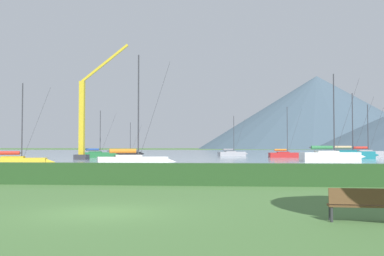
{
  "coord_description": "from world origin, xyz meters",
  "views": [
    {
      "loc": [
        4.34,
        -14.63,
        2.11
      ],
      "look_at": [
        -1.4,
        45.29,
        4.45
      ],
      "focal_mm": 44.08,
      "sensor_mm": 36.0,
      "label": 1
    }
  ],
  "objects": [
    {
      "name": "sailboat_slip_9",
      "position": [
        -5.89,
        31.28,
        0.67
      ],
      "size": [
        7.96,
        4.43,
        11.26
      ],
      "rotation": [
        0.0,
        0.0,
        0.33
      ],
      "color": "white",
      "rests_on": "harbor_water"
    },
    {
      "name": "sailboat_slip_12",
      "position": [
        28.92,
        78.47,
        0.72
      ],
      "size": [
        8.84,
        4.97,
        10.17
      ],
      "rotation": [
        0.0,
        0.0,
        0.34
      ],
      "color": "#9E9EA3",
      "rests_on": "harbor_water"
    },
    {
      "name": "distant_hill_east_ridge",
      "position": [
        73.16,
        399.35,
        31.49
      ],
      "size": [
        205.92,
        205.92,
        62.98
      ],
      "primitive_type": "cone",
      "color": "#425666",
      "rests_on": "ground_plane"
    },
    {
      "name": "ground_plane",
      "position": [
        0.0,
        0.0,
        0.0
      ],
      "size": [
        1000.0,
        1000.0,
        0.0
      ],
      "primitive_type": "plane",
      "color": "#477038"
    },
    {
      "name": "dock_crane",
      "position": [
        -19.94,
        58.32,
        5.87
      ],
      "size": [
        8.5,
        2.0,
        18.39
      ],
      "color": "#333338",
      "rests_on": "ground_plane"
    },
    {
      "name": "sailboat_slip_3",
      "position": [
        13.36,
        75.16,
        0.57
      ],
      "size": [
        6.9,
        2.74,
        9.6
      ],
      "rotation": [
        0.0,
        0.0,
        0.13
      ],
      "color": "red",
      "rests_on": "harbor_water"
    },
    {
      "name": "park_bench_near_path",
      "position": [
        7.77,
        -1.08,
        0.53
      ],
      "size": [
        1.81,
        0.57,
        0.95
      ],
      "rotation": [
        0.0,
        0.0,
        -0.06
      ],
      "color": "brown",
      "rests_on": "ground_plane"
    },
    {
      "name": "hedge_line",
      "position": [
        0.0,
        11.0,
        0.59
      ],
      "size": [
        80.0,
        1.2,
        1.18
      ],
      "primitive_type": "cube",
      "color": "#284C23",
      "rests_on": "ground_plane"
    },
    {
      "name": "sailboat_slip_5",
      "position": [
        23.29,
        67.17,
        0.77
      ],
      "size": [
        9.41,
        3.77,
        11.14
      ],
      "rotation": [
        0.0,
        0.0,
        0.13
      ],
      "color": "#19707A",
      "rests_on": "harbor_water"
    },
    {
      "name": "sailboat_slip_1",
      "position": [
        17.42,
        53.16,
        0.78
      ],
      "size": [
        9.44,
        4.07,
        12.37
      ],
      "rotation": [
        0.0,
        0.0,
        0.17
      ],
      "color": "white",
      "rests_on": "harbor_water"
    },
    {
      "name": "sailboat_slip_2",
      "position": [
        -19.58,
        87.68,
        0.54
      ],
      "size": [
        6.52,
        3.89,
        7.4
      ],
      "rotation": [
        0.0,
        0.0,
        0.39
      ],
      "color": "black",
      "rests_on": "harbor_water"
    },
    {
      "name": "sailboat_slip_6",
      "position": [
        -18.06,
        31.69,
        0.57
      ],
      "size": [
        6.91,
        3.6,
        8.63
      ],
      "rotation": [
        0.0,
        0.0,
        0.29
      ],
      "color": "gold",
      "rests_on": "harbor_water"
    },
    {
      "name": "harbor_water",
      "position": [
        0.0,
        137.0,
        0.0
      ],
      "size": [
        320.0,
        246.0,
        0.0
      ],
      "primitive_type": "cube",
      "color": "#8499A8",
      "rests_on": "ground_plane"
    },
    {
      "name": "sailboat_slip_4",
      "position": [
        3.26,
        87.46,
        0.56
      ],
      "size": [
        6.78,
        3.86,
        8.73
      ],
      "rotation": [
        0.0,
        0.0,
        0.35
      ],
      "color": "#9E9EA3",
      "rests_on": "harbor_water"
    },
    {
      "name": "sailboat_slip_8",
      "position": [
        -21.51,
        70.98,
        0.6
      ],
      "size": [
        7.38,
        3.47,
        8.79
      ],
      "rotation": [
        0.0,
        0.0,
        0.22
      ],
      "color": "#236B38",
      "rests_on": "harbor_water"
    }
  ]
}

